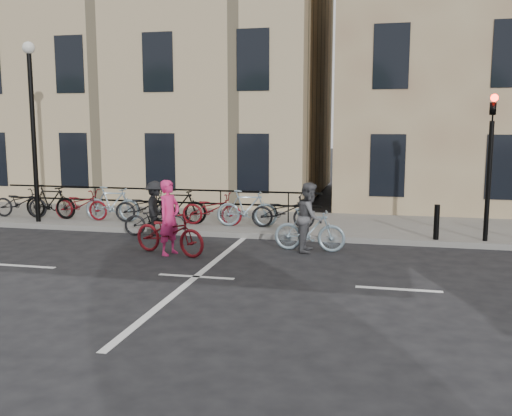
% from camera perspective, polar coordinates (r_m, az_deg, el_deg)
% --- Properties ---
extents(ground, '(120.00, 120.00, 0.00)m').
position_cam_1_polar(ground, '(11.72, -6.01, -6.87)').
color(ground, black).
rests_on(ground, ground).
extents(sidewalk, '(46.00, 4.00, 0.15)m').
position_cam_1_polar(sidewalk, '(18.62, -11.75, -1.02)').
color(sidewalk, slate).
rests_on(sidewalk, ground).
extents(building_west, '(20.00, 10.00, 10.00)m').
position_cam_1_polar(building_west, '(26.95, -15.70, 12.56)').
color(building_west, tan).
rests_on(building_west, sidewalk).
extents(traffic_light, '(0.18, 0.30, 3.90)m').
position_cam_1_polar(traffic_light, '(15.26, 22.40, 5.44)').
color(traffic_light, black).
rests_on(traffic_light, sidewalk).
extents(lamp_post, '(0.36, 0.36, 5.28)m').
position_cam_1_polar(lamp_post, '(18.21, -21.49, 9.15)').
color(lamp_post, black).
rests_on(lamp_post, sidewalk).
extents(bollard_east, '(0.14, 0.14, 0.90)m').
position_cam_1_polar(bollard_east, '(15.21, 17.61, -1.35)').
color(bollard_east, black).
rests_on(bollard_east, sidewalk).
extents(parked_bikes, '(10.40, 1.23, 1.05)m').
position_cam_1_polar(parked_bikes, '(17.38, -11.02, 0.23)').
color(parked_bikes, black).
rests_on(parked_bikes, sidewalk).
extents(cyclist_pink, '(2.11, 1.28, 1.78)m').
position_cam_1_polar(cyclist_pink, '(13.64, -8.64, -2.08)').
color(cyclist_pink, maroon).
rests_on(cyclist_pink, ground).
extents(cyclist_grey, '(1.76, 0.84, 1.69)m').
position_cam_1_polar(cyclist_grey, '(13.88, 5.39, -1.56)').
color(cyclist_grey, '#7E97A6').
rests_on(cyclist_grey, ground).
extents(cyclist_dark, '(1.80, 1.10, 1.52)m').
position_cam_1_polar(cyclist_dark, '(16.04, -10.03, -0.60)').
color(cyclist_dark, black).
rests_on(cyclist_dark, ground).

